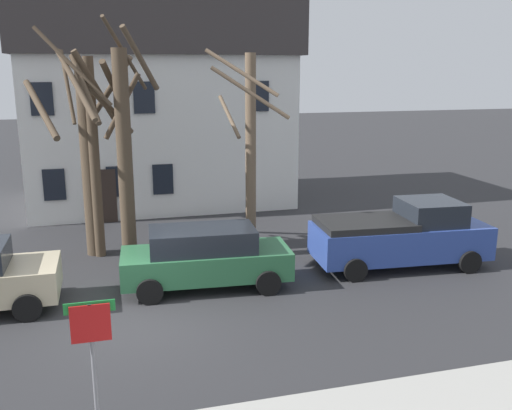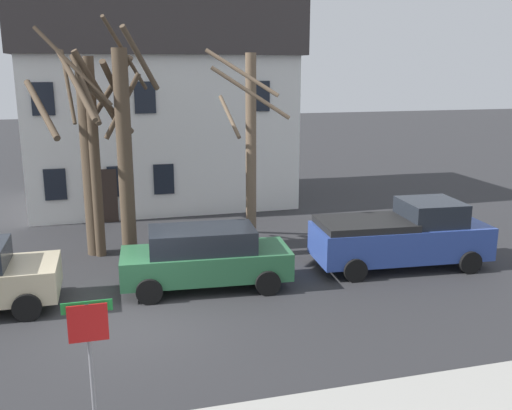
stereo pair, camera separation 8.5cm
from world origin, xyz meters
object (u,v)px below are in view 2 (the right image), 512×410
(pickup_truck_blue, at_px, (402,235))
(building_main, at_px, (159,103))
(tree_bare_near, at_px, (91,150))
(street_sign_pole, at_px, (90,346))
(tree_bare_far, at_px, (122,149))
(tree_bare_mid, at_px, (96,146))
(tree_bare_end, at_px, (250,148))
(car_green_wagon, at_px, (205,257))

(pickup_truck_blue, bearing_deg, building_main, 119.11)
(tree_bare_near, xyz_separation_m, street_sign_pole, (0.01, -9.96, -1.68))
(tree_bare_near, relative_size, tree_bare_far, 0.91)
(tree_bare_mid, distance_m, pickup_truck_blue, 9.75)
(tree_bare_near, distance_m, tree_bare_far, 1.57)
(tree_bare_end, bearing_deg, building_main, 103.82)
(tree_bare_near, bearing_deg, street_sign_pole, -89.95)
(building_main, xyz_separation_m, car_green_wagon, (0.01, -11.06, -3.50))
(building_main, relative_size, tree_bare_end, 1.76)
(tree_bare_near, xyz_separation_m, car_green_wagon, (2.88, -3.78, -2.53))
(building_main, relative_size, tree_bare_mid, 1.56)
(street_sign_pole, bearing_deg, tree_bare_near, 90.05)
(building_main, distance_m, tree_bare_near, 7.88)
(tree_bare_mid, distance_m, tree_bare_far, 1.26)
(tree_bare_far, relative_size, tree_bare_end, 1.09)
(tree_bare_near, distance_m, car_green_wagon, 5.38)
(tree_bare_far, height_order, pickup_truck_blue, tree_bare_far)
(tree_bare_near, bearing_deg, tree_bare_far, -55.08)
(pickup_truck_blue, bearing_deg, car_green_wagon, -178.48)
(car_green_wagon, bearing_deg, pickup_truck_blue, 1.52)
(tree_bare_end, distance_m, street_sign_pole, 10.41)
(tree_bare_near, bearing_deg, pickup_truck_blue, -22.04)
(tree_bare_mid, relative_size, pickup_truck_blue, 1.36)
(tree_bare_end, height_order, car_green_wagon, tree_bare_end)
(tree_bare_far, xyz_separation_m, car_green_wagon, (1.98, -2.50, -2.70))
(tree_bare_mid, xyz_separation_m, pickup_truck_blue, (8.79, -3.35, -2.59))
(tree_bare_end, bearing_deg, car_green_wagon, -125.24)
(tree_bare_far, bearing_deg, building_main, 77.01)
(tree_bare_mid, bearing_deg, building_main, 70.18)
(tree_bare_near, xyz_separation_m, tree_bare_far, (0.89, -1.28, 0.17))
(tree_bare_mid, height_order, street_sign_pole, tree_bare_mid)
(building_main, xyz_separation_m, tree_bare_mid, (-2.72, -7.55, -0.82))
(tree_bare_near, relative_size, pickup_truck_blue, 1.20)
(tree_bare_far, bearing_deg, tree_bare_mid, 126.53)
(building_main, xyz_separation_m, tree_bare_end, (2.02, -8.21, -0.96))
(tree_bare_near, distance_m, street_sign_pole, 10.11)
(street_sign_pole, bearing_deg, tree_bare_far, 84.18)
(tree_bare_near, relative_size, tree_bare_end, 1.00)
(building_main, relative_size, street_sign_pole, 4.62)
(building_main, distance_m, tree_bare_mid, 8.07)
(pickup_truck_blue, bearing_deg, tree_bare_far, 163.79)
(building_main, bearing_deg, tree_bare_far, -102.99)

